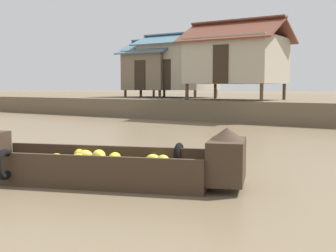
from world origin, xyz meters
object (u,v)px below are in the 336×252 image
Objects in this scene: banana_boat at (97,162)px; stilt_house_mid_right at (236,60)px; stilt_house_mid_left at (178,66)px; stilt_house_left at (156,70)px.

banana_boat is 15.58m from stilt_house_mid_right.
stilt_house_left is at bearing -179.32° from stilt_house_mid_left.
stilt_house_mid_left reaches higher than stilt_house_left.
stilt_house_left is 1.66m from stilt_house_mid_left.
stilt_house_mid_right is at bearing -21.88° from stilt_house_left.
stilt_house_mid_right is at bearing 105.97° from banana_boat.
stilt_house_mid_right is (6.80, -2.73, 0.28)m from stilt_house_left.
banana_boat is 1.02× the size of stilt_house_mid_right.
banana_boat is 1.03× the size of stilt_house_mid_left.
stilt_house_mid_right reaches higher than banana_boat.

